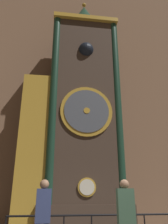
{
  "coord_description": "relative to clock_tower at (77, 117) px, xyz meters",
  "views": [
    {
      "loc": [
        -0.95,
        -4.54,
        1.53
      ],
      "look_at": [
        0.18,
        3.95,
        4.65
      ],
      "focal_mm": 35.0,
      "sensor_mm": 36.0,
      "label": 1
    }
  ],
  "objects": [
    {
      "name": "visitor_near",
      "position": [
        -1.03,
        -2.9,
        -3.31
      ],
      "size": [
        0.36,
        0.25,
        1.8
      ],
      "rotation": [
        0.0,
        0.0,
        0.08
      ],
      "color": "#1B213A",
      "rests_on": "ground_plane"
    },
    {
      "name": "clock_tower",
      "position": [
        0.0,
        0.0,
        0.0
      ],
      "size": [
        4.16,
        1.78,
        10.55
      ],
      "color": "#423328",
      "rests_on": "ground_plane"
    },
    {
      "name": "cathedral_back_wall",
      "position": [
        0.04,
        1.43,
        3.44
      ],
      "size": [
        24.0,
        0.32,
        15.71
      ],
      "color": "#846047",
      "rests_on": "ground_plane"
    },
    {
      "name": "visitor_far",
      "position": [
        0.66,
        -3.79,
        -3.34
      ],
      "size": [
        0.36,
        0.25,
        1.77
      ],
      "rotation": [
        0.0,
        0.0,
        -0.09
      ],
      "color": "#213427",
      "rests_on": "ground_plane"
    }
  ]
}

